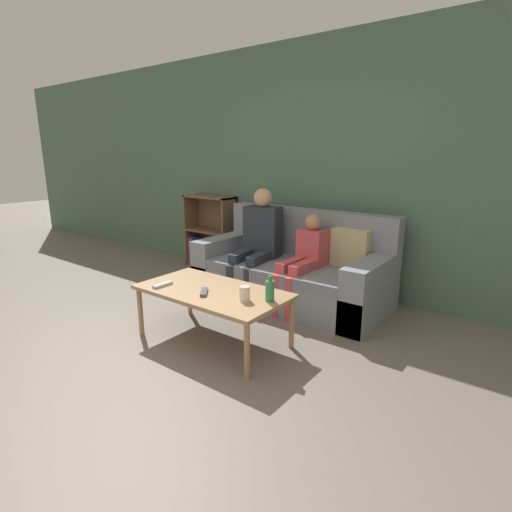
{
  "coord_description": "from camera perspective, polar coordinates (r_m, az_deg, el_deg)",
  "views": [
    {
      "loc": [
        2.04,
        -1.18,
        1.46
      ],
      "look_at": [
        -0.0,
        1.52,
        0.58
      ],
      "focal_mm": 28.0,
      "sensor_mm": 36.0,
      "label": 1
    }
  ],
  "objects": [
    {
      "name": "person_child",
      "position": [
        3.78,
        6.95,
        -0.12
      ],
      "size": [
        0.27,
        0.63,
        0.9
      ],
      "rotation": [
        0.0,
        0.0,
        -0.04
      ],
      "color": "#C6474C",
      "rests_on": "ground_plane"
    },
    {
      "name": "coffee_table",
      "position": [
        3.13,
        -6.21,
        -5.45
      ],
      "size": [
        1.19,
        0.63,
        0.43
      ],
      "color": "#A87F56",
      "rests_on": "ground_plane"
    },
    {
      "name": "couch",
      "position": [
        4.06,
        5.31,
        -2.3
      ],
      "size": [
        1.91,
        0.89,
        0.89
      ],
      "color": "gray",
      "rests_on": "ground_plane"
    },
    {
      "name": "bookshelf",
      "position": [
        5.24,
        -6.49,
        2.21
      ],
      "size": [
        0.69,
        0.28,
        0.93
      ],
      "color": "brown",
      "rests_on": "ground_plane"
    },
    {
      "name": "tv_remote_0",
      "position": [
        3.04,
        -7.44,
        -5.14
      ],
      "size": [
        0.14,
        0.16,
        0.02
      ],
      "rotation": [
        0.0,
        0.0,
        0.68
      ],
      "color": "#47474C",
      "rests_on": "coffee_table"
    },
    {
      "name": "person_adult",
      "position": [
        4.1,
        0.45,
        2.88
      ],
      "size": [
        0.41,
        0.65,
        1.11
      ],
      "rotation": [
        0.0,
        0.0,
        0.13
      ],
      "color": "#282D38",
      "rests_on": "ground_plane"
    },
    {
      "name": "tv_remote_1",
      "position": [
        3.27,
        -13.21,
        -4.03
      ],
      "size": [
        0.05,
        0.17,
        0.02
      ],
      "rotation": [
        0.0,
        0.0,
        -0.03
      ],
      "color": "#B7B7BC",
      "rests_on": "coffee_table"
    },
    {
      "name": "cup_near",
      "position": [
        2.86,
        -1.62,
        -5.38
      ],
      "size": [
        0.08,
        0.08,
        0.11
      ],
      "color": "silver",
      "rests_on": "coffee_table"
    },
    {
      "name": "ground_plane",
      "position": [
        2.77,
        -20.34,
        -18.28
      ],
      "size": [
        22.0,
        22.0,
        0.0
      ],
      "primitive_type": "plane",
      "color": "#70665B"
    },
    {
      "name": "bottle",
      "position": [
        2.85,
        1.99,
        -4.94
      ],
      "size": [
        0.06,
        0.06,
        0.19
      ],
      "color": "#33844C",
      "rests_on": "coffee_table"
    },
    {
      "name": "wall_back",
      "position": [
        4.37,
        9.45,
        12.25
      ],
      "size": [
        12.0,
        0.06,
        2.6
      ],
      "color": "#4C6B56",
      "rests_on": "ground_plane"
    }
  ]
}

